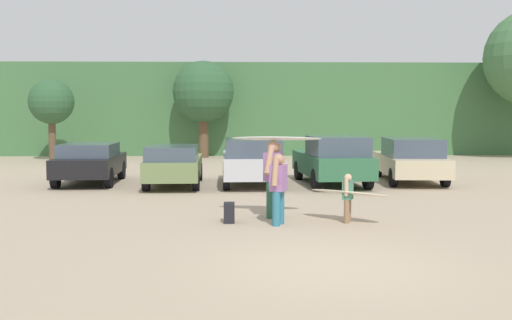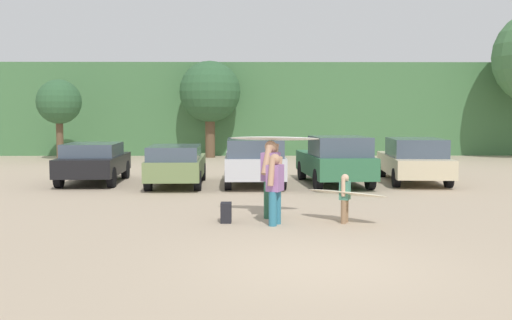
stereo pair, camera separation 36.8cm
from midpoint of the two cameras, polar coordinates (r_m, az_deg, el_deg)
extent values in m
plane|color=tan|center=(9.96, 7.43, -9.93)|extent=(120.00, 120.00, 0.00)
cube|color=#427042|center=(39.75, 1.40, 4.80)|extent=(108.00, 12.00, 5.22)
cylinder|color=brown|center=(32.18, -17.75, 1.77)|extent=(0.36, 0.36, 2.02)
sphere|color=#2D5633|center=(32.15, -17.84, 5.27)|extent=(2.25, 2.25, 2.25)
cylinder|color=brown|center=(32.56, -4.04, 2.13)|extent=(0.53, 0.53, 2.15)
sphere|color=#2D5633|center=(32.55, -4.06, 6.48)|extent=(3.28, 3.28, 3.28)
cube|color=black|center=(21.65, -14.60, -0.41)|extent=(2.03, 4.09, 0.62)
cube|color=#3F4C5B|center=(21.43, -14.73, 0.95)|extent=(1.82, 2.31, 0.44)
cylinder|color=black|center=(23.16, -15.96, -0.89)|extent=(0.24, 0.68, 0.68)
cylinder|color=black|center=(22.82, -11.80, -0.89)|extent=(0.24, 0.68, 0.68)
cylinder|color=black|center=(20.60, -17.67, -1.60)|extent=(0.24, 0.68, 0.68)
cylinder|color=black|center=(20.22, -13.01, -1.61)|extent=(0.24, 0.68, 0.68)
cube|color=#6B7F4C|center=(20.43, -6.97, -0.65)|extent=(1.84, 4.30, 0.62)
cube|color=#3F4C5B|center=(19.64, -7.18, 0.70)|extent=(1.65, 2.43, 0.45)
cylinder|color=black|center=(21.93, -8.67, -1.12)|extent=(0.24, 0.63, 0.63)
cylinder|color=black|center=(21.81, -4.62, -1.12)|extent=(0.24, 0.63, 0.63)
cylinder|color=black|center=(19.16, -9.63, -1.96)|extent=(0.24, 0.63, 0.63)
cylinder|color=black|center=(19.02, -4.99, -1.97)|extent=(0.24, 0.63, 0.63)
cube|color=silver|center=(20.47, 0.33, -0.43)|extent=(2.01, 4.36, 0.69)
cube|color=#3F4C5B|center=(19.60, 0.42, 1.19)|extent=(1.82, 2.47, 0.56)
cylinder|color=black|center=(21.91, -2.06, -1.01)|extent=(0.23, 0.69, 0.68)
cylinder|color=black|center=(21.97, 2.45, -0.99)|extent=(0.23, 0.69, 0.68)
cylinder|color=black|center=(19.07, -2.10, -1.85)|extent=(0.23, 0.69, 0.68)
cylinder|color=black|center=(19.14, 3.08, -1.83)|extent=(0.23, 0.69, 0.68)
cube|color=#2D6642|center=(20.73, 7.88, -0.40)|extent=(2.26, 4.66, 0.70)
cube|color=#3F4C5B|center=(19.87, 8.46, 1.30)|extent=(1.90, 2.20, 0.63)
cylinder|color=black|center=(22.04, 4.83, -0.98)|extent=(0.28, 0.70, 0.69)
cylinder|color=black|center=(22.41, 9.10, -0.93)|extent=(0.28, 0.70, 0.69)
cylinder|color=black|center=(19.13, 6.43, -1.85)|extent=(0.28, 0.70, 0.69)
cylinder|color=black|center=(19.55, 11.29, -1.78)|extent=(0.28, 0.70, 0.69)
cube|color=beige|center=(22.04, 15.10, -0.39)|extent=(2.22, 4.87, 0.62)
cube|color=#3F4C5B|center=(21.59, 15.36, 1.15)|extent=(1.90, 2.57, 0.62)
cylinder|color=black|center=(23.45, 12.29, -0.81)|extent=(0.26, 0.64, 0.63)
cylinder|color=black|center=(23.77, 16.34, -0.82)|extent=(0.26, 0.64, 0.63)
cylinder|color=black|center=(20.37, 13.63, -1.64)|extent=(0.26, 0.64, 0.63)
cylinder|color=black|center=(20.74, 18.25, -1.64)|extent=(0.26, 0.64, 0.63)
cylinder|color=#26593F|center=(14.06, 1.91, -3.80)|extent=(0.20, 0.20, 0.87)
cylinder|color=#26593F|center=(14.35, 2.35, -3.63)|extent=(0.20, 0.20, 0.87)
cube|color=#9966A5|center=(14.11, 2.14, -0.63)|extent=(0.48, 0.54, 0.67)
sphere|color=tan|center=(14.08, 2.15, 1.28)|extent=(0.28, 0.28, 0.28)
cylinder|color=tan|center=(13.87, 1.79, 0.00)|extent=(0.32, 0.48, 0.69)
cylinder|color=tan|center=(14.32, 2.49, 0.15)|extent=(0.27, 0.37, 0.72)
cylinder|color=#8C6B4C|center=(13.60, 9.06, -4.87)|extent=(0.12, 0.12, 0.53)
cylinder|color=#8C6B4C|center=(13.78, 9.24, -4.75)|extent=(0.12, 0.12, 0.53)
cube|color=#3F7F66|center=(13.62, 9.18, -2.87)|extent=(0.29, 0.33, 0.40)
sphere|color=#D8AD8C|center=(13.59, 9.19, -1.67)|extent=(0.17, 0.17, 0.17)
cylinder|color=#D8AD8C|center=(13.47, 9.03, -2.50)|extent=(0.13, 0.14, 0.43)
cylinder|color=#D8AD8C|center=(13.75, 9.33, -2.36)|extent=(0.13, 0.16, 0.43)
cylinder|color=teal|center=(13.15, 2.39, -4.64)|extent=(0.18, 0.18, 0.75)
cylinder|color=teal|center=(13.40, 2.79, -4.47)|extent=(0.18, 0.18, 0.75)
cube|color=#9966A5|center=(13.18, 2.61, -1.70)|extent=(0.42, 0.47, 0.58)
sphere|color=tan|center=(13.15, 2.61, 0.07)|extent=(0.24, 0.24, 0.24)
cylinder|color=tan|center=(12.97, 2.29, -1.14)|extent=(0.22, 0.28, 0.62)
cylinder|color=tan|center=(13.37, 2.92, -0.97)|extent=(0.24, 0.33, 0.62)
ellipsoid|color=white|center=(14.09, 2.48, 2.05)|extent=(2.20, 1.02, 0.15)
ellipsoid|color=beige|center=(13.69, 9.33, -3.12)|extent=(1.89, 1.64, 0.18)
cube|color=black|center=(13.58, -2.07, -4.99)|extent=(0.24, 0.34, 0.45)
camera|label=1|loc=(0.18, -89.37, 0.05)|focal=42.28mm
camera|label=2|loc=(0.18, 90.63, -0.05)|focal=42.28mm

